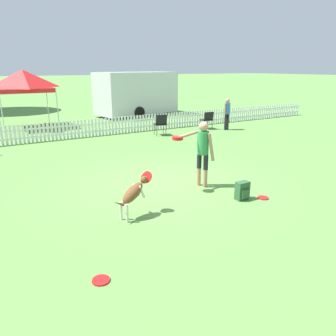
% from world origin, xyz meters
% --- Properties ---
extents(ground_plane, '(240.00, 240.00, 0.00)m').
position_xyz_m(ground_plane, '(0.00, 0.00, 0.00)').
color(ground_plane, '#5B8C42').
extents(handler_person, '(1.09, 0.44, 1.65)m').
position_xyz_m(handler_person, '(0.60, -0.61, 1.04)').
color(handler_person, tan).
rests_on(handler_person, ground_plane).
extents(leaping_dog, '(0.98, 0.49, 0.86)m').
position_xyz_m(leaping_dog, '(-1.57, -1.36, 0.52)').
color(leaping_dog, brown).
rests_on(leaping_dog, ground_plane).
extents(frisbee_near_handler, '(0.26, 0.26, 0.02)m').
position_xyz_m(frisbee_near_handler, '(-2.88, -3.05, 0.01)').
color(frisbee_near_handler, red).
rests_on(frisbee_near_handler, ground_plane).
extents(frisbee_near_dog, '(0.26, 0.26, 0.02)m').
position_xyz_m(frisbee_near_dog, '(1.39, -1.99, 0.01)').
color(frisbee_near_dog, red).
rests_on(frisbee_near_dog, ground_plane).
extents(backpack_on_grass, '(0.31, 0.22, 0.42)m').
position_xyz_m(backpack_on_grass, '(0.92, -1.79, 0.21)').
color(backpack_on_grass, '#2D5633').
rests_on(backpack_on_grass, ground_plane).
extents(picket_fence, '(27.25, 0.04, 0.77)m').
position_xyz_m(picket_fence, '(0.00, 6.90, 0.38)').
color(picket_fence, white).
rests_on(picket_fence, ground_plane).
extents(folding_chair_blue_left, '(0.56, 0.57, 0.85)m').
position_xyz_m(folding_chair_blue_left, '(5.63, 5.81, 0.51)').
color(folding_chair_blue_left, '#333338').
rests_on(folding_chair_blue_left, ground_plane).
extents(folding_chair_center, '(0.60, 0.61, 0.93)m').
position_xyz_m(folding_chair_center, '(2.90, 5.58, 0.56)').
color(folding_chair_center, '#333338').
rests_on(folding_chair_center, ground_plane).
extents(canopy_tent_main, '(2.46, 2.46, 2.79)m').
position_xyz_m(canopy_tent_main, '(-1.84, 10.62, 2.27)').
color(canopy_tent_main, silver).
rests_on(canopy_tent_main, ground_plane).
extents(spectator_standing, '(0.41, 0.27, 1.48)m').
position_xyz_m(spectator_standing, '(6.32, 5.19, 0.89)').
color(spectator_standing, black).
rests_on(spectator_standing, ground_plane).
extents(equipment_trailer, '(5.84, 3.05, 2.62)m').
position_xyz_m(equipment_trailer, '(4.70, 11.87, 1.38)').
color(equipment_trailer, silver).
rests_on(equipment_trailer, ground_plane).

